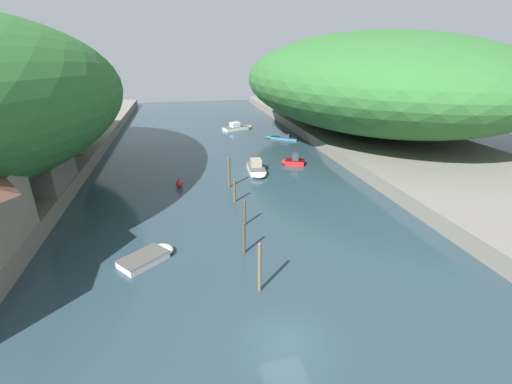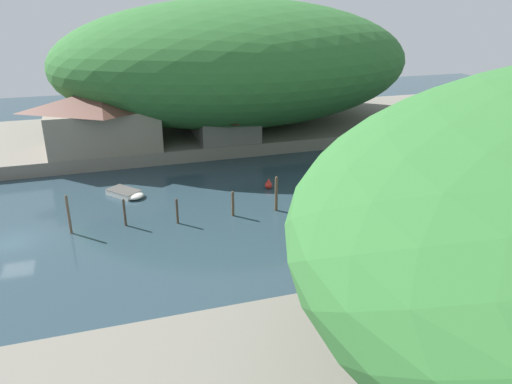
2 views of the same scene
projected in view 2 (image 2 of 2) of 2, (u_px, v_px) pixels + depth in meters
water_surface at (344, 200)px, 49.10m from camera, size 130.00×130.00×0.00m
left_bank at (261, 127)px, 72.67m from camera, size 22.00×120.00×1.56m
hillside_left at (235, 62)px, 69.23m from camera, size 35.30×49.43×16.88m
waterfront_building at (103, 118)px, 58.89m from camera, size 8.77×13.73×7.12m
boathouse_shed at (225, 119)px, 63.39m from camera, size 8.39×7.97×4.70m
boat_far_right_bank at (334, 218)px, 44.23m from camera, size 2.25×5.59×1.56m
boat_near_quay at (127, 193)px, 50.01m from camera, size 4.35×4.02×0.56m
boat_moored_right at (390, 241)px, 40.02m from camera, size 3.45×2.64×1.60m
mooring_post_nearest at (69, 214)px, 41.78m from camera, size 0.23×0.23×3.51m
mooring_post_second at (125, 212)px, 43.34m from camera, size 0.22×0.22×2.54m
mooring_post_middle at (177, 211)px, 43.81m from camera, size 0.22×0.22×2.38m
mooring_post_fourth at (233, 203)px, 45.29m from camera, size 0.26×0.26×2.42m
mooring_post_farthest at (276, 194)px, 46.21m from camera, size 0.29×0.29×3.40m
channel_buoy_near at (269, 185)px, 51.83m from camera, size 0.77×0.77×1.15m
person_on_quay at (101, 145)px, 57.74m from camera, size 0.28×0.41×1.69m
person_by_boathouse at (205, 139)px, 60.11m from camera, size 0.34×0.43×1.69m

